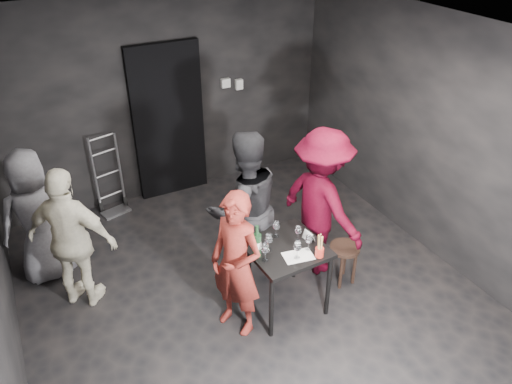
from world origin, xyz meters
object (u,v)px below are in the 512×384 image
tasting_table (285,254)px  bystander_cream (72,238)px  server_red (236,265)px  bystander_grey (37,216)px  woman_black (244,198)px  man_maroon (322,194)px  hand_truck (112,197)px  stool (344,254)px  breadstick_cup (320,246)px  wine_bottle (257,245)px

tasting_table → bystander_cream: 2.08m
server_red → bystander_grey: size_ratio=0.97×
bystander_grey → woman_black: bearing=143.4°
man_maroon → hand_truck: bearing=26.7°
stool → bystander_grey: (-2.82, 1.59, 0.41)m
hand_truck → server_red: (0.59, -2.62, 0.55)m
hand_truck → bystander_cream: bystander_cream is taller
man_maroon → bystander_grey: man_maroon is taller
bystander_cream → breadstick_cup: 2.39m
tasting_table → wine_bottle: bearing=-179.2°
hand_truck → tasting_table: hand_truck is taller
woman_black → hand_truck: bearing=-63.2°
hand_truck → bystander_grey: size_ratio=0.70×
hand_truck → tasting_table: 2.86m
stool → bystander_cream: size_ratio=0.29×
stool → wine_bottle: 1.18m
tasting_table → bystander_grey: (-2.07, 1.60, 0.13)m
stool → woman_black: (-0.88, 0.62, 0.62)m
hand_truck → breadstick_cup: size_ratio=4.19×
server_red → man_maroon: bearing=81.6°
bystander_grey → wine_bottle: 2.38m
man_maroon → breadstick_cup: bearing=133.0°
hand_truck → bystander_grey: bearing=-148.8°
woman_black → bystander_grey: (-1.94, 0.97, -0.21)m
wine_bottle → bystander_cream: bearing=146.2°
tasting_table → woman_black: (-0.13, 0.63, 0.34)m
tasting_table → bystander_grey: size_ratio=0.48×
bystander_cream → breadstick_cup: bystander_cream is taller
hand_truck → server_red: server_red is taller
bystander_grey → breadstick_cup: bearing=130.4°
woman_black → breadstick_cup: (0.33, -0.91, -0.12)m
wine_bottle → breadstick_cup: (0.52, -0.27, -0.01)m
woman_black → wine_bottle: 0.67m
server_red → man_maroon: 1.28m
hand_truck → bystander_cream: 1.82m
tasting_table → wine_bottle: wine_bottle is taller
tasting_table → bystander_cream: (-1.81, 1.00, 0.16)m
woman_black → wine_bottle: size_ratio=5.77×
stool → wine_bottle: (-1.06, -0.02, 0.51)m
stool → man_maroon: size_ratio=0.25×
stool → woman_black: 1.24m
bystander_cream → bystander_grey: bearing=-29.1°
tasting_table → stool: 0.80m
tasting_table → wine_bottle: (-0.31, -0.00, 0.23)m
stool → woman_black: size_ratio=0.24×
bystander_cream → bystander_grey: bystander_cream is taller
man_maroon → bystander_cream: 2.55m
hand_truck → bystander_grey: (-0.93, -0.98, 0.57)m
stool → bystander_cream: bearing=158.9°
tasting_table → bystander_cream: bystander_cream is taller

